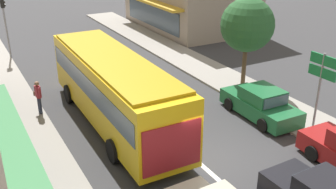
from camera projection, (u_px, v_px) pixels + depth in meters
ground_plane at (197, 161)px, 15.36m from camera, size 140.00×140.00×0.00m
lane_centre_line at (151, 120)px, 18.56m from camera, size 0.20×28.00×0.01m
kerb_right at (230, 82)px, 22.92m from camera, size 2.80×44.00×0.12m
city_bus at (114, 86)px, 17.53m from camera, size 2.85×10.89×3.23m
parked_sedan_kerb_second at (260, 104)px, 18.69m from camera, size 1.97×4.24×1.47m
traffic_light_downstreet at (5, 18)px, 25.99m from camera, size 0.33×0.24×4.20m
directional_road_sign at (322, 74)px, 16.62m from camera, size 0.10×1.40×3.60m
street_tree_right at (247, 25)px, 20.81m from camera, size 2.88×2.88×5.06m
pedestrian_with_handbag_near at (38, 95)px, 18.63m from camera, size 0.29×0.65×1.63m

